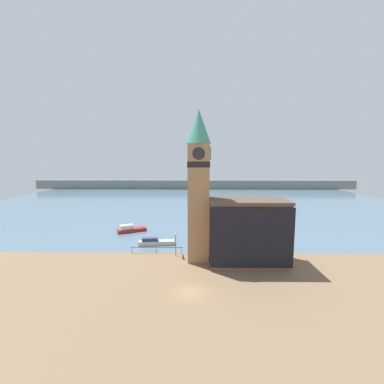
{
  "coord_description": "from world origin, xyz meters",
  "views": [
    {
      "loc": [
        0.68,
        -30.61,
        16.8
      ],
      "look_at": [
        0.09,
        8.15,
        11.82
      ],
      "focal_mm": 24.0,
      "sensor_mm": 36.0,
      "label": 1
    }
  ],
  "objects_px": {
    "pier_building": "(247,231)",
    "boat_near": "(155,242)",
    "clock_tower": "(198,182)",
    "mooring_bollard_near": "(183,257)",
    "boat_far": "(130,229)",
    "lamp_post": "(176,240)"
  },
  "relations": [
    {
      "from": "clock_tower",
      "to": "pier_building",
      "type": "distance_m",
      "value": 11.16
    },
    {
      "from": "boat_near",
      "to": "boat_far",
      "type": "distance_m",
      "value": 11.64
    },
    {
      "from": "pier_building",
      "to": "mooring_bollard_near",
      "type": "height_order",
      "value": "pier_building"
    },
    {
      "from": "lamp_post",
      "to": "boat_far",
      "type": "bearing_deg",
      "value": 128.42
    },
    {
      "from": "mooring_bollard_near",
      "to": "clock_tower",
      "type": "bearing_deg",
      "value": -0.5
    },
    {
      "from": "clock_tower",
      "to": "mooring_bollard_near",
      "type": "distance_m",
      "value": 12.89
    },
    {
      "from": "pier_building",
      "to": "mooring_bollard_near",
      "type": "relative_size",
      "value": 15.1
    },
    {
      "from": "boat_near",
      "to": "boat_far",
      "type": "height_order",
      "value": "boat_far"
    },
    {
      "from": "clock_tower",
      "to": "boat_far",
      "type": "bearing_deg",
      "value": 133.75
    },
    {
      "from": "boat_near",
      "to": "boat_far",
      "type": "bearing_deg",
      "value": 122.06
    },
    {
      "from": "boat_far",
      "to": "boat_near",
      "type": "bearing_deg",
      "value": -78.29
    },
    {
      "from": "boat_far",
      "to": "clock_tower",
      "type": "bearing_deg",
      "value": -73.07
    },
    {
      "from": "pier_building",
      "to": "lamp_post",
      "type": "relative_size",
      "value": 3.01
    },
    {
      "from": "boat_far",
      "to": "lamp_post",
      "type": "relative_size",
      "value": 1.64
    },
    {
      "from": "clock_tower",
      "to": "pier_building",
      "type": "bearing_deg",
      "value": -6.63
    },
    {
      "from": "pier_building",
      "to": "boat_near",
      "type": "relative_size",
      "value": 1.76
    },
    {
      "from": "lamp_post",
      "to": "boat_near",
      "type": "bearing_deg",
      "value": 128.25
    },
    {
      "from": "boat_near",
      "to": "pier_building",
      "type": "bearing_deg",
      "value": -33.09
    },
    {
      "from": "pier_building",
      "to": "lamp_post",
      "type": "height_order",
      "value": "pier_building"
    },
    {
      "from": "boat_near",
      "to": "lamp_post",
      "type": "distance_m",
      "value": 7.64
    },
    {
      "from": "mooring_bollard_near",
      "to": "pier_building",
      "type": "bearing_deg",
      "value": -5.14
    },
    {
      "from": "clock_tower",
      "to": "boat_near",
      "type": "relative_size",
      "value": 3.47
    }
  ]
}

